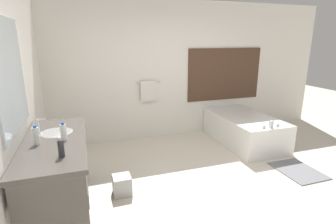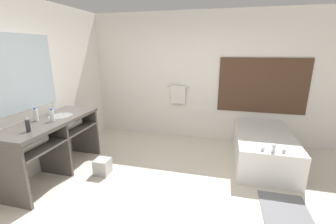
{
  "view_description": "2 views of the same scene",
  "coord_description": "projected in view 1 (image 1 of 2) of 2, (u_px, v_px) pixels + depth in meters",
  "views": [
    {
      "loc": [
        -1.54,
        -2.78,
        1.95
      ],
      "look_at": [
        -0.27,
        1.02,
        0.85
      ],
      "focal_mm": 28.0,
      "sensor_mm": 36.0,
      "label": 1
    },
    {
      "loc": [
        0.66,
        -2.6,
        1.97
      ],
      "look_at": [
        -0.24,
        0.97,
        0.91
      ],
      "focal_mm": 24.0,
      "sensor_mm": 36.0,
      "label": 2
    }
  ],
  "objects": [
    {
      "name": "sink_faucet",
      "position": [
        39.0,
        127.0,
        2.96
      ],
      "size": [
        0.09,
        0.04,
        0.18
      ],
      "color": "silver",
      "rests_on": "vanity_counter"
    },
    {
      "name": "wall_left_with_mirror",
      "position": [
        7.0,
        105.0,
        2.49
      ],
      "size": [
        0.08,
        7.4,
        2.7
      ],
      "color": "white",
      "rests_on": "ground_plane"
    },
    {
      "name": "water_bottle_2",
      "position": [
        63.0,
        132.0,
        2.77
      ],
      "size": [
        0.06,
        0.06,
        0.2
      ],
      "color": "silver",
      "rests_on": "vanity_counter"
    },
    {
      "name": "vanity_counter",
      "position": [
        58.0,
        159.0,
        2.9
      ],
      "size": [
        0.64,
        1.63,
        0.92
      ],
      "color": "#4C4742",
      "rests_on": "ground_plane"
    },
    {
      "name": "soap_dispenser",
      "position": [
        61.0,
        148.0,
        2.38
      ],
      "size": [
        0.06,
        0.06,
        0.19
      ],
      "color": "#28282D",
      "rests_on": "vanity_counter"
    },
    {
      "name": "waste_bin",
      "position": [
        122.0,
        185.0,
        3.41
      ],
      "size": [
        0.23,
        0.23,
        0.25
      ],
      "color": "#B2B2B2",
      "rests_on": "ground_plane"
    },
    {
      "name": "wall_back_with_blinds",
      "position": [
        164.0,
        71.0,
        5.23
      ],
      "size": [
        7.4,
        0.13,
        2.7
      ],
      "color": "white",
      "rests_on": "ground_plane"
    },
    {
      "name": "bath_mat",
      "position": [
        298.0,
        171.0,
        4.03
      ],
      "size": [
        0.57,
        0.72,
        0.02
      ],
      "color": "slate",
      "rests_on": "ground_plane"
    },
    {
      "name": "bathtub",
      "position": [
        244.0,
        128.0,
        5.12
      ],
      "size": [
        0.93,
        1.68,
        0.65
      ],
      "color": "white",
      "rests_on": "ground_plane"
    },
    {
      "name": "water_bottle_1",
      "position": [
        36.0,
        136.0,
        2.66
      ],
      "size": [
        0.06,
        0.06,
        0.2
      ],
      "color": "silver",
      "rests_on": "vanity_counter"
    },
    {
      "name": "ground_plane",
      "position": [
        211.0,
        190.0,
        3.54
      ],
      "size": [
        16.0,
        16.0,
        0.0
      ],
      "primitive_type": "plane",
      "color": "beige",
      "rests_on": "ground"
    }
  ]
}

